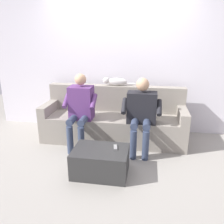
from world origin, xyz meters
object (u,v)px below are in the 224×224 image
object	(u,v)px
couch	(114,121)
person_left_seated	(141,111)
person_right_seated	(80,107)
remote_gray	(115,147)
coffee_table	(101,161)
cat_on_backrest	(115,81)

from	to	relation	value
couch	person_left_seated	distance (m)	0.70
person_right_seated	remote_gray	distance (m)	1.02
couch	remote_gray	bearing A→B (deg)	100.05
coffee_table	remote_gray	xyz separation A→B (m)	(-0.19, -0.08, 0.18)
person_right_seated	cat_on_backrest	bearing A→B (deg)	-128.43
coffee_table	couch	bearing A→B (deg)	-90.00
remote_gray	person_right_seated	bearing A→B (deg)	-147.40
cat_on_backrest	remote_gray	world-z (taller)	cat_on_backrest
couch	person_right_seated	size ratio (longest dim) A/B	2.04
remote_gray	coffee_table	bearing A→B (deg)	-79.12
couch	coffee_table	bearing A→B (deg)	90.00
cat_on_backrest	remote_gray	bearing A→B (deg)	98.99
cat_on_backrest	remote_gray	size ratio (longest dim) A/B	4.47
person_left_seated	cat_on_backrest	xyz separation A→B (m)	(0.50, -0.61, 0.32)
person_left_seated	person_right_seated	xyz separation A→B (m)	(0.97, -0.01, 0.01)
couch	person_right_seated	distance (m)	0.70
couch	coffee_table	world-z (taller)	couch
person_left_seated	coffee_table	bearing A→B (deg)	57.40
person_right_seated	couch	bearing A→B (deg)	-143.79
couch	cat_on_backrest	distance (m)	0.70
coffee_table	remote_gray	bearing A→B (deg)	-157.73
remote_gray	couch	bearing A→B (deg)	178.66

